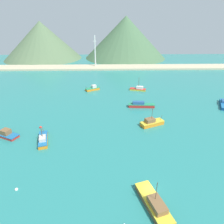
% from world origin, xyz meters
% --- Properties ---
extents(ground, '(260.00, 280.00, 0.50)m').
position_xyz_m(ground, '(0.00, 30.00, -0.25)').
color(ground, teal).
extents(fishing_boat_0, '(4.58, 8.90, 5.29)m').
position_xyz_m(fishing_boat_0, '(-28.61, 19.66, 0.87)').
color(fishing_boat_0, orange).
rests_on(fishing_boat_0, ground).
extents(fishing_boat_1, '(8.45, 4.59, 6.70)m').
position_xyz_m(fishing_boat_1, '(6.77, 65.06, 0.83)').
color(fishing_boat_1, gold).
rests_on(fishing_boat_1, ground).
extents(fishing_boat_2, '(11.00, 7.41, 2.49)m').
position_xyz_m(fishing_boat_2, '(-42.03, 23.44, 0.77)').
color(fishing_boat_2, red).
rests_on(fishing_boat_2, ground).
extents(fishing_boat_3, '(7.50, 5.76, 2.60)m').
position_xyz_m(fishing_boat_3, '(-16.60, 65.92, 0.89)').
color(fishing_boat_3, orange).
rests_on(fishing_boat_3, ground).
extents(fishing_boat_4, '(8.87, 5.99, 6.40)m').
position_xyz_m(fishing_boat_4, '(6.27, 29.11, 1.02)').
color(fishing_boat_4, orange).
rests_on(fishing_boat_4, ground).
extents(fishing_boat_5, '(10.95, 2.95, 2.52)m').
position_xyz_m(fishing_boat_5, '(4.81, 44.43, 0.97)').
color(fishing_boat_5, red).
rests_on(fishing_boat_5, ground).
extents(fishing_boat_7, '(6.33, 11.31, 6.70)m').
position_xyz_m(fishing_boat_7, '(0.08, -3.79, 0.91)').
color(fishing_boat_7, brown).
rests_on(fishing_boat_7, ground).
extents(fishing_boat_8, '(7.16, 11.31, 2.47)m').
position_xyz_m(fishing_boat_8, '(40.48, 44.93, 0.76)').
color(fishing_boat_8, '#14478C').
rests_on(fishing_boat_8, ground).
extents(buoy_0, '(0.74, 0.74, 0.74)m').
position_xyz_m(buoy_0, '(-29.26, 1.20, 0.13)').
color(buoy_0, silver).
rests_on(buoy_0, ground).
extents(buoy_1, '(0.92, 0.92, 0.92)m').
position_xyz_m(buoy_1, '(-31.98, 28.16, 0.16)').
color(buoy_1, red).
rests_on(buoy_1, ground).
extents(beach_strip, '(247.00, 14.06, 1.20)m').
position_xyz_m(beach_strip, '(0.00, 113.29, 0.60)').
color(beach_strip, '#C6B793').
rests_on(beach_strip, ground).
extents(hill_west, '(66.03, 66.03, 30.64)m').
position_xyz_m(hill_west, '(-65.30, 151.32, 15.32)').
color(hill_west, '#56704C').
rests_on(hill_west, ground).
extents(hill_central, '(71.39, 71.39, 34.62)m').
position_xyz_m(hill_central, '(7.32, 154.40, 17.31)').
color(hill_central, '#476B47').
rests_on(hill_central, ground).
extents(radio_tower, '(2.23, 1.79, 22.32)m').
position_xyz_m(radio_tower, '(-17.69, 115.64, 11.38)').
color(radio_tower, silver).
rests_on(radio_tower, ground).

